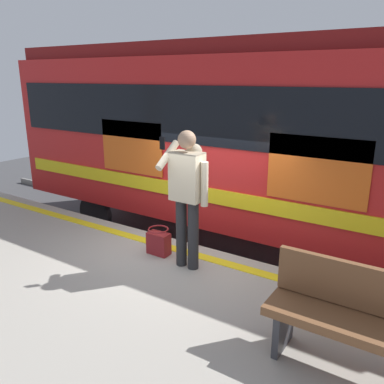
{
  "coord_description": "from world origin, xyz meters",
  "views": [
    {
      "loc": [
        -2.9,
        4.5,
        3.39
      ],
      "look_at": [
        -0.15,
        0.3,
        1.91
      ],
      "focal_mm": 36.91,
      "sensor_mm": 36.0,
      "label": 1
    }
  ],
  "objects_px": {
    "train_carriage": "(254,130)",
    "passenger": "(188,189)",
    "handbag": "(159,242)",
    "bench": "(354,317)"
  },
  "relations": [
    {
      "from": "train_carriage",
      "to": "passenger",
      "type": "distance_m",
      "value": 2.9
    },
    {
      "from": "handbag",
      "to": "passenger",
      "type": "bearing_deg",
      "value": 171.31
    },
    {
      "from": "train_carriage",
      "to": "handbag",
      "type": "distance_m",
      "value": 3.03
    },
    {
      "from": "passenger",
      "to": "bench",
      "type": "relative_size",
      "value": 1.25
    },
    {
      "from": "train_carriage",
      "to": "handbag",
      "type": "xyz_separation_m",
      "value": [
        0.11,
        2.76,
        -1.24
      ]
    },
    {
      "from": "train_carriage",
      "to": "handbag",
      "type": "height_order",
      "value": "train_carriage"
    },
    {
      "from": "train_carriage",
      "to": "passenger",
      "type": "height_order",
      "value": "train_carriage"
    },
    {
      "from": "train_carriage",
      "to": "handbag",
      "type": "bearing_deg",
      "value": 87.64
    },
    {
      "from": "handbag",
      "to": "bench",
      "type": "distance_m",
      "value": 2.87
    },
    {
      "from": "passenger",
      "to": "bench",
      "type": "bearing_deg",
      "value": 159.83
    }
  ]
}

